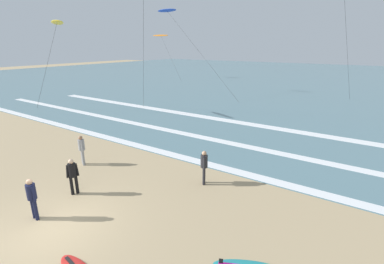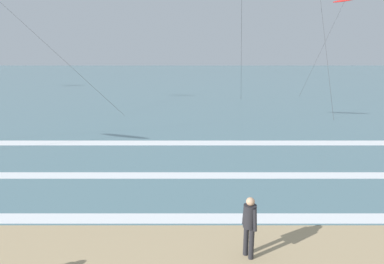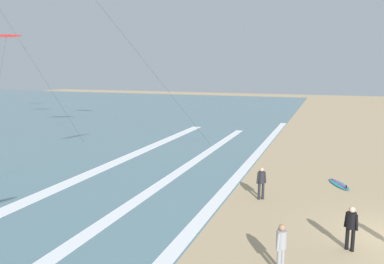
{
  "view_description": "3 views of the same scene",
  "coord_description": "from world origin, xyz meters",
  "px_view_note": "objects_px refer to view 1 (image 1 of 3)",
  "views": [
    {
      "loc": [
        8.61,
        -4.13,
        6.09
      ],
      "look_at": [
        1.24,
        6.96,
        1.87
      ],
      "focal_mm": 25.93,
      "sensor_mm": 36.0,
      "label": 1
    },
    {
      "loc": [
        1.34,
        -2.0,
        5.11
      ],
      "look_at": [
        1.32,
        9.14,
        2.36
      ],
      "focal_mm": 32.32,
      "sensor_mm": 36.0,
      "label": 2
    },
    {
      "loc": [
        -14.69,
        2.82,
        6.3
      ],
      "look_at": [
        1.42,
        8.76,
        3.36
      ],
      "focal_mm": 34.84,
      "sensor_mm": 36.0,
      "label": 3
    }
  ],
  "objects_px": {
    "kite_yellow_far_right": "(57,23)",
    "kite_blue_far_left": "(167,11)",
    "surfer_background_far": "(73,173)",
    "surfer_left_far": "(82,148)",
    "surfer_foreground_main": "(32,195)",
    "kite_orange_high_right": "(161,36)",
    "surfer_mid_group": "(204,164)"
  },
  "relations": [
    {
      "from": "surfer_background_far",
      "to": "kite_blue_far_left",
      "type": "height_order",
      "value": "kite_blue_far_left"
    },
    {
      "from": "kite_orange_high_right",
      "to": "surfer_background_far",
      "type": "bearing_deg",
      "value": -55.32
    },
    {
      "from": "surfer_left_far",
      "to": "kite_yellow_far_right",
      "type": "height_order",
      "value": "kite_yellow_far_right"
    },
    {
      "from": "surfer_background_far",
      "to": "surfer_foreground_main",
      "type": "relative_size",
      "value": 1.0
    },
    {
      "from": "surfer_background_far",
      "to": "kite_yellow_far_right",
      "type": "xyz_separation_m",
      "value": [
        -12.96,
        8.3,
        6.84
      ]
    },
    {
      "from": "kite_orange_high_right",
      "to": "surfer_foreground_main",
      "type": "bearing_deg",
      "value": -56.27
    },
    {
      "from": "surfer_background_far",
      "to": "surfer_left_far",
      "type": "relative_size",
      "value": 1.0
    },
    {
      "from": "surfer_mid_group",
      "to": "surfer_left_far",
      "type": "distance_m",
      "value": 6.65
    },
    {
      "from": "surfer_mid_group",
      "to": "kite_blue_far_left",
      "type": "distance_m",
      "value": 28.16
    },
    {
      "from": "surfer_background_far",
      "to": "kite_yellow_far_right",
      "type": "relative_size",
      "value": 0.2
    },
    {
      "from": "surfer_mid_group",
      "to": "kite_yellow_far_right",
      "type": "distance_m",
      "value": 18.92
    },
    {
      "from": "kite_yellow_far_right",
      "to": "kite_blue_far_left",
      "type": "bearing_deg",
      "value": 92.18
    },
    {
      "from": "surfer_foreground_main",
      "to": "kite_blue_far_left",
      "type": "xyz_separation_m",
      "value": [
        -13.94,
        25.63,
        9.15
      ]
    },
    {
      "from": "surfer_left_far",
      "to": "kite_blue_far_left",
      "type": "xyz_separation_m",
      "value": [
        -11.23,
        21.66,
        9.15
      ]
    },
    {
      "from": "surfer_background_far",
      "to": "surfer_mid_group",
      "type": "bearing_deg",
      "value": 42.95
    },
    {
      "from": "surfer_background_far",
      "to": "surfer_mid_group",
      "type": "relative_size",
      "value": 1.0
    },
    {
      "from": "surfer_foreground_main",
      "to": "kite_blue_far_left",
      "type": "height_order",
      "value": "kite_blue_far_left"
    },
    {
      "from": "surfer_left_far",
      "to": "kite_yellow_far_right",
      "type": "distance_m",
      "value": 14.09
    },
    {
      "from": "surfer_mid_group",
      "to": "kite_blue_far_left",
      "type": "height_order",
      "value": "kite_blue_far_left"
    },
    {
      "from": "surfer_foreground_main",
      "to": "surfer_left_far",
      "type": "relative_size",
      "value": 1.0
    },
    {
      "from": "surfer_foreground_main",
      "to": "kite_blue_far_left",
      "type": "bearing_deg",
      "value": 118.53
    },
    {
      "from": "kite_orange_high_right",
      "to": "kite_blue_far_left",
      "type": "xyz_separation_m",
      "value": [
        11.32,
        -12.19,
        2.44
      ]
    },
    {
      "from": "surfer_background_far",
      "to": "kite_yellow_far_right",
      "type": "height_order",
      "value": "kite_yellow_far_right"
    },
    {
      "from": "surfer_left_far",
      "to": "surfer_background_far",
      "type": "bearing_deg",
      "value": -42.1
    },
    {
      "from": "kite_orange_high_right",
      "to": "kite_yellow_far_right",
      "type": "height_order",
      "value": "kite_yellow_far_right"
    },
    {
      "from": "surfer_background_far",
      "to": "surfer_foreground_main",
      "type": "height_order",
      "value": "same"
    },
    {
      "from": "surfer_mid_group",
      "to": "surfer_left_far",
      "type": "relative_size",
      "value": 1.0
    },
    {
      "from": "kite_orange_high_right",
      "to": "kite_yellow_far_right",
      "type": "bearing_deg",
      "value": -66.69
    },
    {
      "from": "surfer_background_far",
      "to": "kite_blue_far_left",
      "type": "relative_size",
      "value": 0.13
    },
    {
      "from": "surfer_background_far",
      "to": "surfer_foreground_main",
      "type": "distance_m",
      "value": 1.91
    },
    {
      "from": "surfer_background_far",
      "to": "kite_blue_far_left",
      "type": "bearing_deg",
      "value": 119.7
    },
    {
      "from": "surfer_background_far",
      "to": "surfer_left_far",
      "type": "xyz_separation_m",
      "value": [
        -2.32,
        2.1,
        0.0
      ]
    }
  ]
}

